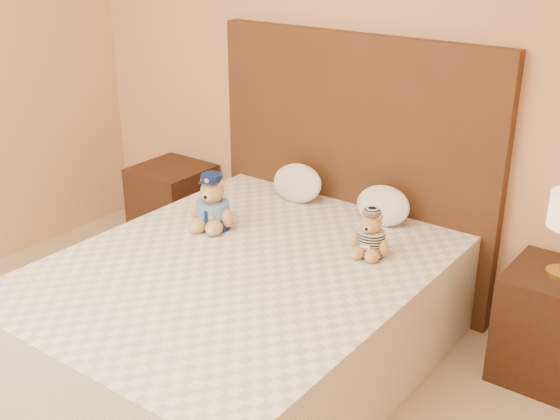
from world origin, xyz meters
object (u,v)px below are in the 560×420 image
object	(u,v)px
nightstand_left	(173,206)
pillow_left	(297,181)
teddy_police	(213,202)
teddy_prisoner	(371,233)
pillow_right	(383,204)
bed	(241,314)
nightstand_right	(552,326)

from	to	relation	value
nightstand_left	pillow_left	xyz separation A→B (m)	(0.99, 0.03, 0.39)
nightstand_left	teddy_police	bearing A→B (deg)	-32.63
teddy_prisoner	pillow_left	bearing A→B (deg)	143.90
teddy_police	pillow_left	xyz separation A→B (m)	(0.12, 0.59, -0.03)
teddy_police	pillow_right	bearing A→B (deg)	26.73
bed	nightstand_left	bearing A→B (deg)	147.38
bed	nightstand_right	distance (m)	1.48
nightstand_left	pillow_right	bearing A→B (deg)	1.11
teddy_prisoner	pillow_left	world-z (taller)	teddy_prisoner
pillow_left	teddy_police	bearing A→B (deg)	-101.92
teddy_police	pillow_left	size ratio (longest dim) A/B	0.92
nightstand_right	teddy_police	distance (m)	1.77
bed	pillow_left	size ratio (longest dim) A/B	6.24
bed	teddy_prisoner	size ratio (longest dim) A/B	8.70
teddy_police	nightstand_right	bearing A→B (deg)	4.84
nightstand_left	teddy_prisoner	size ratio (longest dim) A/B	2.39
nightstand_right	teddy_prisoner	size ratio (longest dim) A/B	2.39
nightstand_right	teddy_police	xyz separation A→B (m)	(-1.63, -0.56, 0.42)
pillow_right	nightstand_right	bearing A→B (deg)	-1.81
nightstand_right	bed	bearing A→B (deg)	-147.38
teddy_police	pillow_right	size ratio (longest dim) A/B	0.96
bed	teddy_police	distance (m)	0.62
teddy_prisoner	pillow_right	world-z (taller)	teddy_prisoner
nightstand_left	nightstand_right	world-z (taller)	same
nightstand_left	teddy_prisoner	distance (m)	1.77
nightstand_left	pillow_left	size ratio (longest dim) A/B	1.72
nightstand_right	teddy_prisoner	bearing A→B (deg)	-156.71
nightstand_left	pillow_left	distance (m)	1.07
teddy_prisoner	pillow_left	xyz separation A→B (m)	(-0.70, 0.38, -0.00)
teddy_prisoner	bed	bearing A→B (deg)	-142.12
nightstand_left	pillow_right	world-z (taller)	pillow_right
nightstand_right	teddy_police	size ratio (longest dim) A/B	1.86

